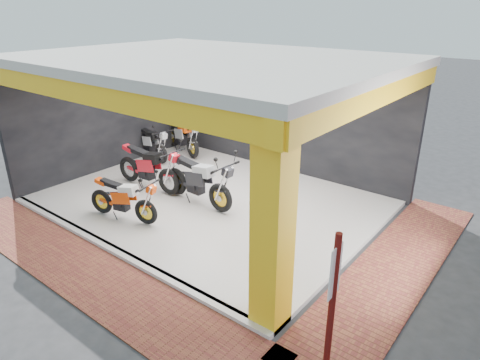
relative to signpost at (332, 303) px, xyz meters
The scene contains 17 objects.
ground 5.24m from the signpost, 166.82° to the left, with size 80.00×80.00×0.00m, color #2D2D30.
showroom_floor 6.00m from the signpost, 147.50° to the left, with size 8.00×6.00×0.10m, color white.
showroom_ceiling 6.34m from the signpost, 147.50° to the left, with size 8.40×6.40×0.20m, color beige.
back_wall 8.01m from the signpost, 128.40° to the left, with size 8.20×0.20×3.50m, color black.
left_wall 9.61m from the signpost, 160.77° to the left, with size 0.20×6.20×3.50m, color black.
corner_column 1.38m from the signpost, 161.24° to the left, with size 0.50×0.50×3.50m, color yellow.
header_beam_front 5.38m from the signpost, behind, with size 8.40×0.30×0.40m, color yellow.
header_beam_right 3.90m from the signpost, 106.94° to the left, with size 0.30×6.40×0.40m, color yellow.
floor_kerb 5.10m from the signpost, behind, with size 8.00×0.20×0.10m, color white.
paver_front 5.15m from the signpost, behind, with size 9.00×1.40×0.03m, color brown.
paver_right 3.39m from the signpost, 92.95° to the left, with size 1.40×7.00×0.03m, color brown.
signpost is the anchor object (origin of this frame).
moto_hero 5.37m from the signpost, 166.49° to the left, with size 2.00×0.74×1.22m, color #EF450A, non-canonical shape.
moto_row_a 5.11m from the signpost, 147.18° to the left, with size 2.42×0.90×1.48m, color black, non-canonical shape.
moto_row_b 6.60m from the signpost, 155.78° to the left, with size 2.39×0.88×1.46m, color red, non-canonical shape.
moto_row_c 9.15m from the signpost, 145.53° to the left, with size 2.32×0.86×1.42m, color #9DA0A4, non-canonical shape.
moto_row_d 9.02m from the signpost, 152.18° to the left, with size 2.10×0.78×1.28m, color #B4B6BC, non-canonical shape.
Camera 1 is at (6.79, -5.39, 4.79)m, focal length 32.00 mm.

